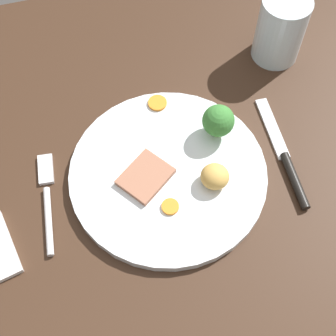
% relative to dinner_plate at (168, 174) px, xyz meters
% --- Properties ---
extents(dining_table, '(1.20, 0.84, 0.04)m').
position_rel_dinner_plate_xyz_m(dining_table, '(-0.03, -0.02, -0.02)').
color(dining_table, '#382316').
rests_on(dining_table, ground).
extents(dinner_plate, '(0.27, 0.27, 0.01)m').
position_rel_dinner_plate_xyz_m(dinner_plate, '(0.00, 0.00, 0.00)').
color(dinner_plate, white).
rests_on(dinner_plate, dining_table).
extents(meat_slice_main, '(0.08, 0.08, 0.01)m').
position_rel_dinner_plate_xyz_m(meat_slice_main, '(-0.03, -0.00, 0.01)').
color(meat_slice_main, '#9E664C').
rests_on(meat_slice_main, dinner_plate).
extents(roast_potato_left, '(0.05, 0.05, 0.03)m').
position_rel_dinner_plate_xyz_m(roast_potato_left, '(0.06, -0.03, 0.02)').
color(roast_potato_left, tan).
rests_on(roast_potato_left, dinner_plate).
extents(carrot_coin_front, '(0.03, 0.03, 0.00)m').
position_rel_dinner_plate_xyz_m(carrot_coin_front, '(0.01, 0.11, 0.01)').
color(carrot_coin_front, orange).
rests_on(carrot_coin_front, dinner_plate).
extents(carrot_coin_back, '(0.02, 0.02, 0.00)m').
position_rel_dinner_plate_xyz_m(carrot_coin_back, '(-0.01, -0.05, 0.01)').
color(carrot_coin_back, orange).
rests_on(carrot_coin_back, dinner_plate).
extents(broccoli_floret, '(0.04, 0.04, 0.05)m').
position_rel_dinner_plate_xyz_m(broccoli_floret, '(0.08, 0.04, 0.04)').
color(broccoli_floret, '#8CB766').
rests_on(broccoli_floret, dinner_plate).
extents(fork, '(0.03, 0.15, 0.01)m').
position_rel_dinner_plate_xyz_m(fork, '(-0.16, 0.01, -0.00)').
color(fork, silver).
rests_on(fork, dining_table).
extents(knife, '(0.02, 0.19, 0.01)m').
position_rel_dinner_plate_xyz_m(knife, '(0.16, -0.02, -0.00)').
color(knife, black).
rests_on(knife, dining_table).
extents(water_glass, '(0.07, 0.07, 0.11)m').
position_rel_dinner_plate_xyz_m(water_glass, '(0.22, 0.17, 0.05)').
color(water_glass, silver).
rests_on(water_glass, dining_table).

